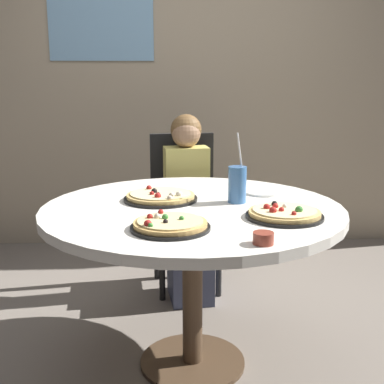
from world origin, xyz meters
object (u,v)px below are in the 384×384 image
(dining_table, at_px, (192,226))
(plate_small, at_px, (263,192))
(chair_wooden, at_px, (184,202))
(pizza_veggie, at_px, (284,214))
(diner_child, at_px, (188,217))
(pizza_pepperoni, at_px, (161,197))
(pizza_cheese, at_px, (170,225))
(sauce_bowl, at_px, (263,238))
(soda_cup, at_px, (237,184))

(dining_table, bearing_deg, plate_small, 33.52)
(chair_wooden, distance_m, pizza_veggie, 1.25)
(diner_child, bearing_deg, pizza_pepperoni, -102.25)
(diner_child, bearing_deg, chair_wooden, 96.12)
(pizza_cheese, height_order, sauce_bowl, pizza_cheese)
(chair_wooden, xyz_separation_m, pizza_veggie, (0.36, -1.17, 0.24))
(diner_child, xyz_separation_m, plate_small, (0.34, -0.56, 0.27))
(dining_table, height_order, soda_cup, soda_cup)
(chair_wooden, relative_size, pizza_pepperoni, 2.87)
(diner_child, distance_m, pizza_pepperoni, 0.75)
(chair_wooden, xyz_separation_m, pizza_cheese, (-0.09, -1.30, 0.24))
(diner_child, height_order, pizza_veggie, diner_child)
(dining_table, bearing_deg, sauce_bowl, -67.84)
(diner_child, relative_size, sauce_bowl, 15.46)
(pizza_veggie, bearing_deg, diner_child, 109.08)
(dining_table, xyz_separation_m, soda_cup, (0.20, 0.06, 0.17))
(plate_small, bearing_deg, diner_child, 121.26)
(sauce_bowl, bearing_deg, pizza_cheese, 149.48)
(soda_cup, bearing_deg, pizza_pepperoni, 170.78)
(pizza_cheese, xyz_separation_m, sauce_bowl, (0.31, -0.18, 0.00))
(dining_table, xyz_separation_m, pizza_veggie, (0.35, -0.20, 0.11))
(pizza_veggie, height_order, soda_cup, soda_cup)
(dining_table, height_order, pizza_cheese, pizza_cheese)
(pizza_cheese, bearing_deg, plate_small, 51.89)
(pizza_pepperoni, distance_m, plate_small, 0.50)
(dining_table, xyz_separation_m, chair_wooden, (-0.01, 0.97, -0.13))
(dining_table, distance_m, pizza_cheese, 0.37)
(pizza_cheese, bearing_deg, soda_cup, 52.97)
(sauce_bowl, bearing_deg, soda_cup, 91.19)
(pizza_veggie, distance_m, plate_small, 0.43)
(sauce_bowl, bearing_deg, pizza_veggie, 65.91)
(sauce_bowl, bearing_deg, plate_small, 79.61)
(chair_wooden, bearing_deg, soda_cup, -77.10)
(plate_small, bearing_deg, sauce_bowl, -100.39)
(chair_wooden, relative_size, plate_small, 5.28)
(pizza_pepperoni, bearing_deg, diner_child, 77.75)
(pizza_veggie, relative_size, sauce_bowl, 4.36)
(diner_child, relative_size, plate_small, 6.01)
(diner_child, distance_m, pizza_cheese, 1.16)
(pizza_cheese, bearing_deg, pizza_veggie, 16.63)
(plate_small, bearing_deg, soda_cup, -130.42)
(plate_small, bearing_deg, chair_wooden, 115.85)
(chair_wooden, xyz_separation_m, sauce_bowl, (0.22, -1.49, 0.24))
(pizza_veggie, xyz_separation_m, plate_small, (-0.00, 0.43, -0.01))
(pizza_veggie, height_order, sauce_bowl, pizza_veggie)
(dining_table, relative_size, chair_wooden, 1.36)
(chair_wooden, height_order, soda_cup, soda_cup)
(pizza_cheese, height_order, plate_small, pizza_cheese)
(dining_table, relative_size, soda_cup, 4.19)
(dining_table, distance_m, pizza_veggie, 0.42)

